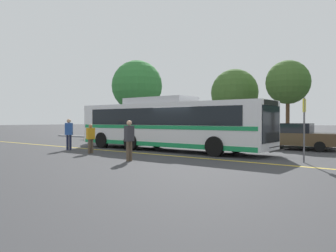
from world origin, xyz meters
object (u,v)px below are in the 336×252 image
transit_bus (168,124)px  bus_stop_sign (304,122)px  pedestrian_0 (69,132)px  parked_car_2 (216,136)px  tree_1 (288,82)px  parked_car_3 (297,137)px  tree_2 (137,86)px  parked_car_0 (107,131)px  pedestrian_2 (129,138)px  tree_0 (235,93)px  parked_car_1 (152,133)px  pedestrian_1 (91,137)px

transit_bus → bus_stop_sign: (7.96, -0.91, 0.12)m
pedestrian_0 → parked_car_2: bearing=-158.4°
tree_1 → parked_car_3: bearing=-66.5°
tree_2 → pedestrian_0: bearing=-66.1°
parked_car_0 → tree_1: 16.06m
parked_car_2 → bus_stop_sign: (7.58, -5.97, 1.04)m
parked_car_3 → pedestrian_2: (-4.13, -10.19, 0.23)m
tree_0 → tree_1: bearing=-7.3°
parked_car_1 → tree_1: tree_1 is taller
transit_bus → tree_2: size_ratio=1.68×
parked_car_3 → pedestrian_1: (-8.13, -9.08, 0.10)m
pedestrian_2 → tree_1: 15.39m
pedestrian_1 → pedestrian_2: size_ratio=0.89×
transit_bus → pedestrian_2: 5.35m
parked_car_2 → parked_car_0: bearing=-89.8°
parked_car_3 → pedestrian_1: parked_car_3 is taller
parked_car_1 → pedestrian_0: bearing=9.2°
parked_car_2 → tree_2: 11.50m
parked_car_1 → parked_car_0: bearing=-83.3°
pedestrian_0 → tree_2: tree_2 is taller
parked_car_3 → tree_1: (-2.01, 4.61, 3.84)m
pedestrian_1 → tree_1: tree_1 is taller
tree_2 → transit_bus: bearing=-38.7°
parked_car_0 → tree_2: (1.11, 2.85, 4.33)m
parked_car_0 → pedestrian_1: size_ratio=2.61×
pedestrian_0 → tree_2: 13.02m
transit_bus → parked_car_0: bearing=-114.7°
tree_1 → parked_car_2: bearing=-126.5°
parked_car_0 → pedestrian_1: bearing=-136.0°
bus_stop_sign → tree_2: bearing=-116.3°
tree_2 → parked_car_3: bearing=-9.8°
transit_bus → pedestrian_0: transit_bus is taller
parked_car_3 → bus_stop_sign: 6.49m
parked_car_3 → tree_1: 6.33m
pedestrian_2 → tree_2: bearing=42.9°
transit_bus → tree_0: (-0.80, 10.38, 2.55)m
parked_car_0 → parked_car_3: size_ratio=0.89×
parked_car_0 → pedestrian_0: pedestrian_0 is taller
pedestrian_0 → tree_1: bearing=-160.3°
parked_car_2 → bus_stop_sign: bearing=51.8°
pedestrian_1 → transit_bus: bearing=155.9°
parked_car_0 → parked_car_3: (16.85, 0.14, 0.02)m
parked_car_1 → parked_car_2: size_ratio=1.06×
bus_stop_sign → tree_1: bearing=-159.2°
transit_bus → parked_car_0: (-10.96, 5.03, -0.82)m
tree_1 → tree_0: bearing=172.7°
parked_car_2 → pedestrian_1: (-2.62, -8.97, 0.21)m
parked_car_0 → bus_stop_sign: size_ratio=1.51×
transit_bus → parked_car_1: transit_bus is taller
transit_bus → parked_car_0: 12.09m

